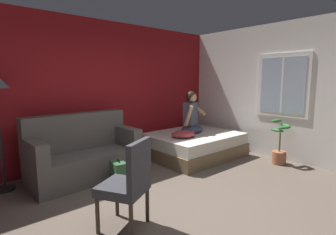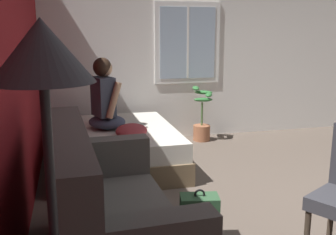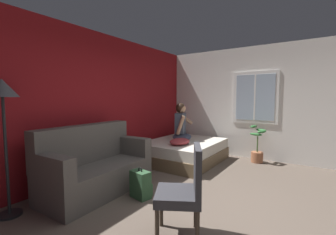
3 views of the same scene
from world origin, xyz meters
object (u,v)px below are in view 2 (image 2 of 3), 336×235
object	(u,v)px
person_seated	(105,100)
potted_plant	(202,121)
bed	(115,147)
cell_phone	(133,132)
couch	(106,220)
throw_pillow	(132,131)
backpack	(199,220)
floor_lamp	(45,97)

from	to	relation	value
person_seated	potted_plant	xyz separation A→B (m)	(0.81, -1.54, -0.53)
bed	cell_phone	distance (m)	0.41
couch	potted_plant	world-z (taller)	couch
throw_pillow	backpack	bearing A→B (deg)	-170.01
bed	person_seated	world-z (taller)	person_seated
person_seated	throw_pillow	world-z (taller)	person_seated
bed	person_seated	xyz separation A→B (m)	(0.04, 0.10, 0.60)
backpack	bed	bearing A→B (deg)	11.91
person_seated	throw_pillow	size ratio (longest dim) A/B	1.82
bed	floor_lamp	size ratio (longest dim) A/B	1.09
bed	couch	world-z (taller)	couch
couch	person_seated	distance (m)	2.35
person_seated	cell_phone	xyz separation A→B (m)	(-0.30, -0.29, -0.35)
floor_lamp	potted_plant	distance (m)	4.80
couch	cell_phone	size ratio (longest dim) A/B	12.01
backpack	potted_plant	bearing A→B (deg)	-19.48
couch	backpack	world-z (taller)	couch
person_seated	floor_lamp	size ratio (longest dim) A/B	0.51
couch	cell_phone	world-z (taller)	couch
couch	backpack	distance (m)	0.81
couch	throw_pillow	size ratio (longest dim) A/B	3.60
throw_pillow	floor_lamp	size ratio (longest dim) A/B	0.28
cell_phone	couch	bearing A→B (deg)	175.42
backpack	cell_phone	distance (m)	1.81
bed	backpack	xyz separation A→B (m)	(-2.03, -0.43, -0.04)
bed	cell_phone	world-z (taller)	cell_phone
couch	person_seated	size ratio (longest dim) A/B	1.98
floor_lamp	potted_plant	world-z (taller)	floor_lamp
throw_pillow	couch	bearing A→B (deg)	165.45
cell_phone	floor_lamp	world-z (taller)	floor_lamp
bed	backpack	size ratio (longest dim) A/B	4.05
couch	floor_lamp	bearing A→B (deg)	165.68
couch	backpack	size ratio (longest dim) A/B	3.78
person_seated	potted_plant	bearing A→B (deg)	-62.46
person_seated	cell_phone	bearing A→B (deg)	-136.07
throw_pillow	potted_plant	xyz separation A→B (m)	(1.29, -1.30, -0.25)
cell_phone	throw_pillow	bearing A→B (deg)	176.02
couch	cell_phone	xyz separation A→B (m)	(1.99, -0.51, 0.09)
couch	backpack	bearing A→B (deg)	-73.56
cell_phone	person_seated	bearing A→B (deg)	53.84
person_seated	backpack	size ratio (longest dim) A/B	1.91
bed	cell_phone	xyz separation A→B (m)	(-0.26, -0.19, 0.25)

